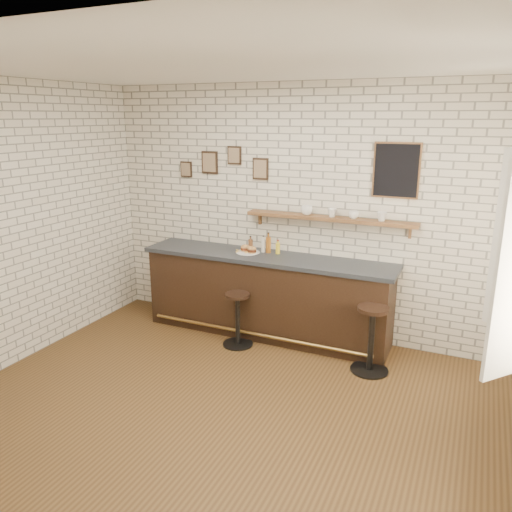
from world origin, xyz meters
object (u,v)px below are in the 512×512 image
object	(u,v)px
bitters_bottle_white	(263,245)
bar_stool_right	(371,337)
condiment_bottle_yellow	(278,248)
shelf_cup_c	(354,215)
shelf_cup_b	(332,213)
bitters_bottle_amber	(268,245)
shelf_cup_d	(382,217)
bar_stool_left	(238,318)
bitters_bottle_brown	(251,245)
shelf_cup_a	(307,210)
bar_counter	(266,295)
sandwich_plate	(248,252)
ciabatta_sandwich	(249,249)

from	to	relation	value
bitters_bottle_white	bar_stool_right	world-z (taller)	bitters_bottle_white
condiment_bottle_yellow	shelf_cup_c	size ratio (longest dim) A/B	1.51
bitters_bottle_white	shelf_cup_c	world-z (taller)	shelf_cup_c
shelf_cup_b	bitters_bottle_amber	bearing A→B (deg)	133.05
shelf_cup_d	bar_stool_left	bearing A→B (deg)	-153.49
bitters_bottle_brown	condiment_bottle_yellow	bearing A→B (deg)	0.00
condiment_bottle_yellow	shelf_cup_c	world-z (taller)	shelf_cup_c
bar_stool_left	shelf_cup_a	distance (m)	1.49
bar_counter	bitters_bottle_amber	distance (m)	0.62
bitters_bottle_amber	shelf_cup_b	world-z (taller)	shelf_cup_b
sandwich_plate	shelf_cup_c	bearing A→B (deg)	8.53
bar_counter	condiment_bottle_yellow	world-z (taller)	condiment_bottle_yellow
bar_counter	shelf_cup_c	xyz separation A→B (m)	(0.97, 0.20, 1.04)
ciabatta_sandwich	shelf_cup_a	distance (m)	0.85
bitters_bottle_amber	bar_stool_left	size ratio (longest dim) A/B	0.39
ciabatta_sandwich	shelf_cup_d	xyz separation A→B (m)	(1.53, 0.18, 0.49)
shelf_cup_a	shelf_cup_d	bearing A→B (deg)	-21.25
bar_counter	ciabatta_sandwich	distance (m)	0.60
bar_counter	bitters_bottle_amber	size ratio (longest dim) A/B	12.39
bitters_bottle_white	condiment_bottle_yellow	bearing A→B (deg)	-0.00
shelf_cup_d	shelf_cup_a	bearing A→B (deg)	-176.94
bar_stool_left	shelf_cup_d	distance (m)	2.00
bitters_bottle_white	shelf_cup_c	distance (m)	1.16
bitters_bottle_white	bar_stool_right	size ratio (longest dim) A/B	0.28
shelf_cup_a	condiment_bottle_yellow	bearing A→B (deg)	171.64
sandwich_plate	bitters_bottle_white	size ratio (longest dim) A/B	1.36
sandwich_plate	shelf_cup_c	distance (m)	1.35
bar_stool_left	shelf_cup_c	size ratio (longest dim) A/B	5.68
shelf_cup_b	shelf_cup_d	xyz separation A→B (m)	(0.56, 0.00, 0.00)
bar_stool_right	bitters_bottle_brown	bearing A→B (deg)	161.65
ciabatta_sandwich	shelf_cup_b	world-z (taller)	shelf_cup_b
bar_stool_left	bar_stool_right	xyz separation A→B (m)	(1.55, 0.01, 0.04)
condiment_bottle_yellow	shelf_cup_c	distance (m)	1.00
shelf_cup_c	bitters_bottle_white	bearing A→B (deg)	88.62
condiment_bottle_yellow	shelf_cup_a	xyz separation A→B (m)	(0.33, 0.07, 0.47)
condiment_bottle_yellow	shelf_cup_b	xyz separation A→B (m)	(0.63, 0.07, 0.47)
bitters_bottle_amber	bar_stool_left	xyz separation A→B (m)	(-0.15, -0.56, -0.77)
bitters_bottle_brown	bar_counter	bearing A→B (deg)	-25.10
bar_counter	ciabatta_sandwich	world-z (taller)	ciabatta_sandwich
sandwich_plate	bar_stool_left	bearing A→B (deg)	-80.34
bitters_bottle_amber	bar_stool_right	world-z (taller)	bitters_bottle_amber
ciabatta_sandwich	shelf_cup_a	xyz separation A→B (m)	(0.66, 0.18, 0.49)
bitters_bottle_brown	shelf_cup_a	size ratio (longest dim) A/B	1.35
bitters_bottle_white	shelf_cup_c	bearing A→B (deg)	4.00
bar_stool_left	shelf_cup_a	xyz separation A→B (m)	(0.60, 0.64, 1.21)
ciabatta_sandwich	bar_stool_left	xyz separation A→B (m)	(0.07, -0.45, -0.72)
bitters_bottle_brown	shelf_cup_a	xyz separation A→B (m)	(0.69, 0.07, 0.47)
bar_stool_right	shelf_cup_a	distance (m)	1.63
sandwich_plate	ciabatta_sandwich	bearing A→B (deg)	0.00
bar_counter	bitters_bottle_brown	size ratio (longest dim) A/B	16.85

